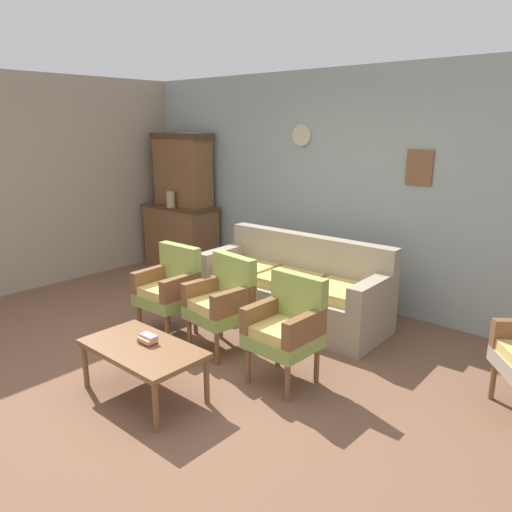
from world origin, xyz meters
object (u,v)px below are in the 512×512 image
Objects in this scene: floral_couch at (294,291)px; armchair_row_middle at (287,325)px; coffee_table at (143,351)px; side_cabinet at (181,236)px; vase_on_cabinet at (171,199)px; armchair_near_couch_end at (170,286)px; book_stack_on_table at (148,339)px; armchair_by_doorway at (222,300)px.

armchair_row_middle is (0.78, -1.13, 0.17)m from floral_couch.
armchair_row_middle is 0.90× the size of coffee_table.
side_cabinet is 0.55× the size of floral_couch.
armchair_row_middle is at bearing 52.79° from coffee_table.
side_cabinet reaches higher than armchair_row_middle.
side_cabinet is 1.28× the size of armchair_row_middle.
armchair_row_middle is at bearing -26.83° from side_cabinet.
floral_couch is at bearing -8.09° from vase_on_cabinet.
floral_couch is 2.35× the size of armchair_near_couch_end.
floral_couch is at bearing 92.34° from coffee_table.
book_stack_on_table is (2.55, -2.34, -0.59)m from vase_on_cabinet.
vase_on_cabinet reaches higher than armchair_row_middle.
side_cabinet is at bearing 153.17° from armchair_row_middle.
side_cabinet is 0.60m from vase_on_cabinet.
floral_couch is at bearing 57.63° from armchair_near_couch_end.
coffee_table is at bearing -44.97° from side_cabinet.
vase_on_cabinet is 0.25× the size of armchair_by_doorway.
vase_on_cabinet is 0.25× the size of armchair_near_couch_end.
armchair_near_couch_end and armchair_row_middle have the same top height.
side_cabinet is at bearing 137.10° from armchair_near_couch_end.
vase_on_cabinet reaches higher than floral_couch.
book_stack_on_table is (0.78, -0.86, -0.05)m from armchair_near_couch_end.
armchair_near_couch_end is 1.23m from coffee_table.
armchair_by_doorway is (0.68, 0.07, 0.00)m from armchair_near_couch_end.
floral_couch and armchair_row_middle have the same top height.
book_stack_on_table is (-0.71, -0.85, -0.05)m from armchair_row_middle.
side_cabinet is 2.43m from armchair_near_couch_end.
side_cabinet is at bearing 96.70° from vase_on_cabinet.
floral_couch is (2.48, -0.35, -0.72)m from vase_on_cabinet.
armchair_row_middle is at bearing -5.34° from armchair_by_doorway.
armchair_by_doorway is 1.01m from coffee_table.
armchair_row_middle is (1.50, -0.00, 0.00)m from armchair_near_couch_end.
vase_on_cabinet is at bearing 137.46° from book_stack_on_table.
armchair_near_couch_end is 1.00× the size of armchair_row_middle.
floral_couch reaches higher than book_stack_on_table.
armchair_row_middle is 5.43× the size of book_stack_on_table.
floral_couch and armchair_by_doorway have the same top height.
side_cabinet reaches higher than armchair_near_couch_end.
coffee_table is at bearing -49.09° from armchair_near_couch_end.
armchair_by_doorway is 0.90× the size of coffee_table.
armchair_row_middle is (3.26, -1.48, -0.55)m from vase_on_cabinet.
armchair_by_doorway is 1.00× the size of armchair_row_middle.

